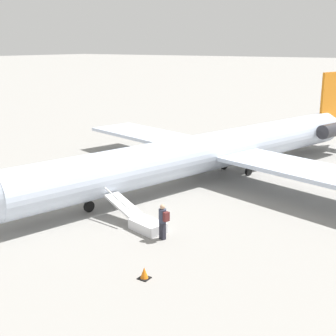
# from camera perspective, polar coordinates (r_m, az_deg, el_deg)

# --- Properties ---
(ground_plane) EXTENTS (600.00, 600.00, 0.00)m
(ground_plane) POSITION_cam_1_polar(r_m,az_deg,el_deg) (31.97, 4.90, -1.45)
(ground_plane) COLOR gray
(airplane_main) EXTENTS (34.69, 27.14, 6.66)m
(airplane_main) POSITION_cam_1_polar(r_m,az_deg,el_deg) (32.18, 6.19, 2.27)
(airplane_main) COLOR silver
(airplane_main) RESTS_ON ground
(boarding_stairs) EXTENTS (1.97, 4.14, 1.67)m
(boarding_stairs) POSITION_cam_1_polar(r_m,az_deg,el_deg) (23.58, -3.13, -6.51)
(boarding_stairs) COLOR silver
(boarding_stairs) RESTS_ON ground
(passenger) EXTENTS (0.41, 0.56, 1.74)m
(passenger) POSITION_cam_1_polar(r_m,az_deg,el_deg) (22.04, -0.62, -6.29)
(passenger) COLOR #23232D
(passenger) RESTS_ON ground
(traffic_cone_near_stairs) EXTENTS (0.44, 0.44, 0.48)m
(traffic_cone_near_stairs) POSITION_cam_1_polar(r_m,az_deg,el_deg) (18.89, -2.91, -12.71)
(traffic_cone_near_stairs) COLOR black
(traffic_cone_near_stairs) RESTS_ON ground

